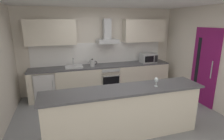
{
  "coord_description": "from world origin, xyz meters",
  "views": [
    {
      "loc": [
        -1.29,
        -3.63,
        2.21
      ],
      "look_at": [
        -0.04,
        0.45,
        1.05
      ],
      "focal_mm": 29.0,
      "sensor_mm": 36.0,
      "label": 1
    }
  ],
  "objects_px": {
    "oven": "(109,79)",
    "microwave": "(148,58)",
    "refrigerator": "(45,86)",
    "range_hood": "(107,36)",
    "sink": "(74,67)",
    "wine_glass": "(156,80)",
    "kettle": "(92,63)"
  },
  "relations": [
    {
      "from": "oven",
      "to": "microwave",
      "type": "xyz_separation_m",
      "value": [
        1.34,
        -0.03,
        0.59
      ]
    },
    {
      "from": "oven",
      "to": "microwave",
      "type": "distance_m",
      "value": 1.46
    },
    {
      "from": "refrigerator",
      "to": "range_hood",
      "type": "height_order",
      "value": "range_hood"
    },
    {
      "from": "microwave",
      "to": "sink",
      "type": "bearing_deg",
      "value": 179.07
    },
    {
      "from": "refrigerator",
      "to": "microwave",
      "type": "height_order",
      "value": "microwave"
    },
    {
      "from": "refrigerator",
      "to": "wine_glass",
      "type": "bearing_deg",
      "value": -46.58
    },
    {
      "from": "microwave",
      "to": "refrigerator",
      "type": "bearing_deg",
      "value": 179.55
    },
    {
      "from": "kettle",
      "to": "wine_glass",
      "type": "xyz_separation_m",
      "value": [
        0.8,
        -2.27,
        0.11
      ]
    },
    {
      "from": "oven",
      "to": "sink",
      "type": "height_order",
      "value": "sink"
    },
    {
      "from": "sink",
      "to": "range_hood",
      "type": "height_order",
      "value": "range_hood"
    },
    {
      "from": "refrigerator",
      "to": "microwave",
      "type": "relative_size",
      "value": 1.7
    },
    {
      "from": "refrigerator",
      "to": "oven",
      "type": "bearing_deg",
      "value": 0.08
    },
    {
      "from": "refrigerator",
      "to": "kettle",
      "type": "bearing_deg",
      "value": -1.29
    },
    {
      "from": "sink",
      "to": "range_hood",
      "type": "xyz_separation_m",
      "value": [
        1.05,
        0.12,
        0.86
      ]
    },
    {
      "from": "microwave",
      "to": "range_hood",
      "type": "relative_size",
      "value": 0.69
    },
    {
      "from": "refrigerator",
      "to": "kettle",
      "type": "xyz_separation_m",
      "value": [
        1.38,
        -0.03,
        0.58
      ]
    },
    {
      "from": "kettle",
      "to": "range_hood",
      "type": "height_order",
      "value": "range_hood"
    },
    {
      "from": "sink",
      "to": "wine_glass",
      "type": "distance_m",
      "value": 2.69
    },
    {
      "from": "refrigerator",
      "to": "sink",
      "type": "distance_m",
      "value": 0.97
    },
    {
      "from": "oven",
      "to": "wine_glass",
      "type": "xyz_separation_m",
      "value": [
        0.3,
        -2.31,
        0.66
      ]
    },
    {
      "from": "refrigerator",
      "to": "sink",
      "type": "bearing_deg",
      "value": 0.94
    },
    {
      "from": "kettle",
      "to": "microwave",
      "type": "bearing_deg",
      "value": 0.18
    },
    {
      "from": "refrigerator",
      "to": "kettle",
      "type": "height_order",
      "value": "kettle"
    },
    {
      "from": "wine_glass",
      "to": "microwave",
      "type": "bearing_deg",
      "value": 65.41
    },
    {
      "from": "kettle",
      "to": "oven",
      "type": "bearing_deg",
      "value": 3.79
    },
    {
      "from": "microwave",
      "to": "sink",
      "type": "relative_size",
      "value": 1.0
    },
    {
      "from": "refrigerator",
      "to": "sink",
      "type": "height_order",
      "value": "sink"
    },
    {
      "from": "oven",
      "to": "range_hood",
      "type": "bearing_deg",
      "value": 90.0
    },
    {
      "from": "refrigerator",
      "to": "wine_glass",
      "type": "relative_size",
      "value": 4.78
    },
    {
      "from": "microwave",
      "to": "wine_glass",
      "type": "distance_m",
      "value": 2.51
    },
    {
      "from": "oven",
      "to": "microwave",
      "type": "bearing_deg",
      "value": -1.19
    },
    {
      "from": "oven",
      "to": "microwave",
      "type": "relative_size",
      "value": 1.6
    }
  ]
}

